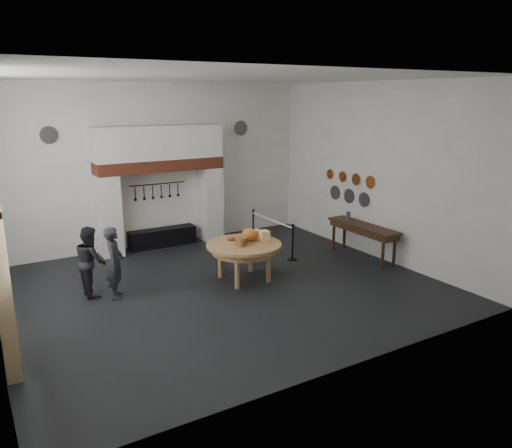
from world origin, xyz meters
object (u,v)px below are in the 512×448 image
visitor_near (115,263)px  barrier_post_far (253,226)px  side_table (363,226)px  work_table (244,245)px  visitor_far (91,261)px  barrier_post_near (293,243)px  iron_range (163,237)px

visitor_near → barrier_post_far: 5.09m
side_table → work_table: bearing=176.9°
visitor_far → barrier_post_near: bearing=-95.6°
iron_range → visitor_near: bearing=-125.4°
visitor_near → barrier_post_near: visitor_near is taller
side_table → barrier_post_far: 3.29m
side_table → barrier_post_near: bearing=153.8°
barrier_post_near → visitor_near: bearing=-178.4°
barrier_post_near → barrier_post_far: size_ratio=1.00×
visitor_near → visitor_far: visitor_near is taller
visitor_near → barrier_post_near: (4.61, 0.13, -0.31)m
side_table → barrier_post_near: size_ratio=2.44×
work_table → barrier_post_near: size_ratio=1.91×
visitor_far → barrier_post_far: (5.01, 1.73, -0.30)m
iron_range → visitor_near: 3.77m
barrier_post_near → barrier_post_far: 2.00m
visitor_far → work_table: bearing=-108.1°
barrier_post_far → barrier_post_near: bearing=-90.0°
side_table → barrier_post_far: same height
side_table → visitor_far: bearing=170.8°
iron_range → barrier_post_far: barrier_post_far is taller
work_table → visitor_far: size_ratio=1.15×
work_table → side_table: (3.44, -0.19, 0.03)m
visitor_far → barrier_post_near: (5.01, -0.27, -0.30)m
iron_range → visitor_near: (-2.16, -3.05, 0.51)m
work_table → visitor_near: visitor_near is taller
visitor_far → barrier_post_far: size_ratio=1.67×
work_table → barrier_post_near: (1.79, 0.62, -0.39)m
iron_range → work_table: (0.66, -3.54, 0.59)m
barrier_post_far → visitor_far: bearing=-160.9°
side_table → barrier_post_near: (-1.65, 0.81, -0.42)m
work_table → barrier_post_far: size_ratio=1.91×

